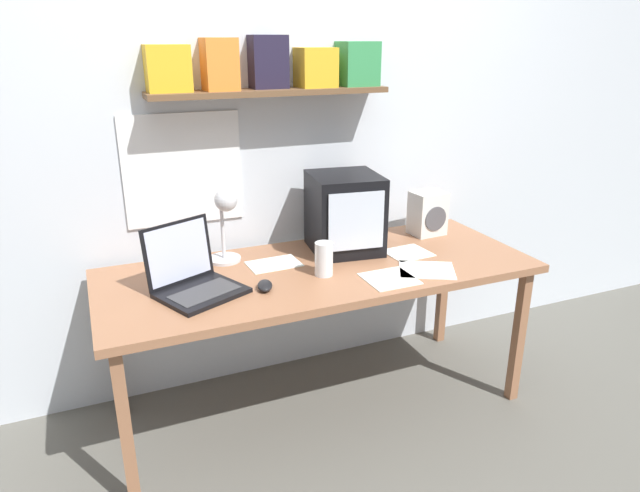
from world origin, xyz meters
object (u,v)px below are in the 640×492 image
Objects in this scene: laptop at (192,275)px; loose_paper_near_monitor at (408,253)px; corner_desk at (320,278)px; computer_mouse at (265,286)px; desk_lamp at (225,217)px; crt_monitor at (345,213)px; printed_handout at (390,279)px; open_notebook at (274,264)px; loose_paper_near_laptop at (427,270)px; juice_glass at (324,261)px; space_heater at (428,213)px.

laptop reaches higher than loose_paper_near_monitor.
corner_desk is 0.33m from computer_mouse.
loose_paper_near_monitor is at bearing -22.84° from desk_lamp.
crt_monitor is 0.44m from printed_handout.
loose_paper_near_monitor is (1.01, 0.03, -0.07)m from laptop.
printed_handout is 0.52m from open_notebook.
desk_lamp is at bearing 142.98° from printed_handout.
loose_paper_near_laptop is at bearing -6.78° from computer_mouse.
desk_lamp is at bearing 24.32° from laptop.
printed_handout is 0.69× the size of loose_paper_near_laptop.
computer_mouse is 0.71m from loose_paper_near_laptop.
printed_handout is at bearing -32.41° from juice_glass.
loose_paper_near_laptop is 1.28× the size of open_notebook.
loose_paper_near_laptop is at bearing -35.05° from laptop.
crt_monitor is at bearing 49.55° from juice_glass.
loose_paper_near_monitor is (-0.24, -0.21, -0.11)m from space_heater.
loose_paper_near_laptop is 0.67m from open_notebook.
open_notebook is (-0.62, 0.11, 0.00)m from loose_paper_near_monitor.
laptop is at bearing -177.16° from corner_desk.
computer_mouse reaches higher than loose_paper_near_monitor.
computer_mouse is 0.75m from loose_paper_near_monitor.
loose_paper_near_monitor is 0.63m from open_notebook.
computer_mouse is 0.50× the size of open_notebook.
juice_glass is at bearing -102.01° from corner_desk.
loose_paper_near_laptop is (0.20, 0.02, 0.00)m from printed_handout.
loose_paper_near_laptop is (-0.03, -0.21, 0.00)m from loose_paper_near_monitor.
open_notebook is at bearing -34.71° from desk_lamp.
printed_handout is (0.02, -0.40, -0.18)m from crt_monitor.
loose_paper_near_monitor is 0.89× the size of open_notebook.
computer_mouse is at bearing -164.72° from space_heater.
juice_glass is 0.66× the size of space_heater.
desk_lamp is at bearing -176.37° from crt_monitor.
juice_glass is 0.76m from space_heater.
space_heater is (0.70, 0.29, 0.04)m from juice_glass.
corner_desk is 9.09× the size of loose_paper_near_monitor.
laptop is at bearing -160.06° from open_notebook.
corner_desk is 0.22m from open_notebook.
loose_paper_near_monitor is at bearing -25.28° from crt_monitor.
space_heater is at bearing -13.66° from laptop.
computer_mouse is 0.39× the size of loose_paper_near_laptop.
printed_handout is 0.20m from loose_paper_near_laptop.
loose_paper_near_monitor and open_notebook have the same top height.
printed_handout is (0.24, -0.15, -0.06)m from juice_glass.
corner_desk is at bearing -179.72° from loose_paper_near_monitor.
loose_paper_near_monitor is 0.70× the size of loose_paper_near_laptop.
corner_desk is at bearing -38.22° from desk_lamp.
computer_mouse is at bearing 173.22° from loose_paper_near_laptop.
corner_desk is at bearing -132.19° from crt_monitor.
crt_monitor is 0.59m from computer_mouse.
loose_paper_near_laptop reaches higher than corner_desk.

